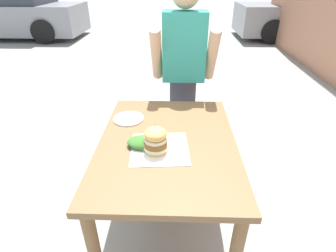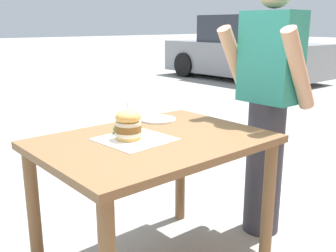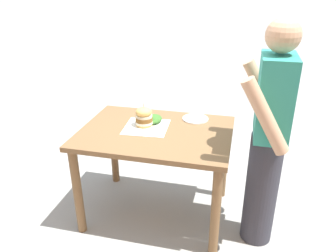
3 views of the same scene
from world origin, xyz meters
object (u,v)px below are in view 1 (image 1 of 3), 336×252
Objects in this scene: pickle_spear at (146,150)px; parked_car_mid_block at (11,12)px; side_plate_with_forks at (128,119)px; diner_across_table at (183,80)px; sandwich at (156,140)px; side_salad at (142,142)px; parked_car_near_curb at (313,12)px; patio_table at (168,156)px.

pickle_spear is 0.02× the size of parked_car_mid_block.
side_plate_with_forks is 0.13× the size of diner_across_table.
side_plate_with_forks is 0.71m from diner_across_table.
diner_across_table is at bearing -50.30° from parked_car_mid_block.
sandwich reaches higher than side_salad.
parked_car_mid_block is at bearing 124.24° from pickle_spear.
side_salad is 0.11× the size of diner_across_table.
sandwich is 0.05× the size of parked_car_mid_block.
pickle_spear is (-0.06, -0.01, -0.07)m from sandwich.
parked_car_near_curb is at bearing 57.64° from diner_across_table.
patio_table is at bearing 60.33° from sandwich.
sandwich reaches higher than pickle_spear.
side_salad is at bearing 116.79° from pickle_spear.
sandwich is at bearing -119.67° from patio_table.
patio_table is at bearing 21.82° from side_salad.
parked_car_near_curb is at bearing 60.17° from patio_table.
pickle_spear is (-0.12, -0.12, 0.14)m from patio_table.
sandwich is 0.98m from diner_across_table.
parked_car_near_curb is 1.00× the size of parked_car_mid_block.
sandwich reaches higher than patio_table.
side_salad is 8.20m from parked_car_near_curb.
patio_table is 0.71× the size of diner_across_table.
side_plate_with_forks is at bearing -125.31° from diner_across_table.
pickle_spear is 0.50× the size of side_salad.
diner_across_table is 0.40× the size of parked_car_mid_block.
parked_car_mid_block reaches higher than sandwich.
side_salad is 0.95m from diner_across_table.
pickle_spear reaches higher than patio_table.
side_plate_with_forks is at bearing 113.12° from pickle_spear.
patio_table is 0.23m from side_salad.
patio_table is at bearing -54.58° from parked_car_mid_block.
side_salad is at bearing -55.70° from parked_car_mid_block.
pickle_spear is at bearing -135.42° from patio_table.
side_plate_with_forks is at bearing -55.17° from parked_car_mid_block.
side_plate_with_forks is (-0.29, 0.27, 0.13)m from patio_table.
sandwich is at bearing -100.53° from diner_across_table.
sandwich is 0.05× the size of parked_car_near_curb.
diner_across_table is at bearing 79.47° from sandwich.
diner_across_table is at bearing 73.51° from side_salad.
patio_table is 5.42× the size of side_plate_with_forks.
parked_car_near_curb is at bearing 57.38° from side_plate_with_forks.
sandwich is 0.11× the size of diner_across_table.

